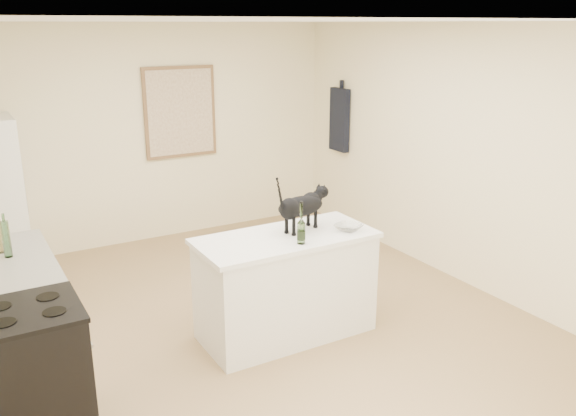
{
  "coord_description": "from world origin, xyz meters",
  "views": [
    {
      "loc": [
        -2.23,
        -4.25,
        2.58
      ],
      "look_at": [
        0.15,
        -0.15,
        1.12
      ],
      "focal_mm": 37.4,
      "sensor_mm": 36.0,
      "label": 1
    }
  ],
  "objects": [
    {
      "name": "stove",
      "position": [
        -1.95,
        -0.6,
        0.45
      ],
      "size": [
        0.6,
        0.6,
        0.9
      ],
      "primitive_type": "cube",
      "color": "black",
      "rests_on": "floor"
    },
    {
      "name": "wall_front",
      "position": [
        0.0,
        -2.75,
        1.3
      ],
      "size": [
        4.5,
        0.0,
        4.5
      ],
      "primitive_type": "plane",
      "rotation": [
        -1.57,
        0.0,
        0.0
      ],
      "color": "beige",
      "rests_on": "ground"
    },
    {
      "name": "artwork_canvas",
      "position": [
        0.3,
        2.7,
        1.55
      ],
      "size": [
        0.82,
        0.0,
        1.02
      ],
      "primitive_type": "cube",
      "color": "beige",
      "rests_on": "wall_back"
    },
    {
      "name": "hanging_garment",
      "position": [
        2.19,
        2.05,
        1.4
      ],
      "size": [
        0.08,
        0.34,
        0.8
      ],
      "primitive_type": "cube",
      "color": "black",
      "rests_on": "wall_right"
    },
    {
      "name": "island_base",
      "position": [
        0.1,
        -0.2,
        0.43
      ],
      "size": [
        1.44,
        0.67,
        0.86
      ],
      "primitive_type": "cube",
      "color": "white",
      "rests_on": "floor"
    },
    {
      "name": "glass_bowl",
      "position": [
        0.62,
        -0.36,
        0.93
      ],
      "size": [
        0.28,
        0.28,
        0.06
      ],
      "primitive_type": "imported",
      "rotation": [
        0.0,
        0.0,
        0.32
      ],
      "color": "white",
      "rests_on": "island_top"
    },
    {
      "name": "floor",
      "position": [
        0.0,
        0.0,
        0.0
      ],
      "size": [
        5.5,
        5.5,
        0.0
      ],
      "primitive_type": "plane",
      "color": "#997951",
      "rests_on": "ground"
    },
    {
      "name": "counter_bottle_cluster",
      "position": [
        -1.96,
        0.5,
        1.04
      ],
      "size": [
        0.1,
        0.18,
        0.28
      ],
      "color": "brown",
      "rests_on": "left_countertop"
    },
    {
      "name": "wall_back",
      "position": [
        0.0,
        2.75,
        1.3
      ],
      "size": [
        4.5,
        0.0,
        4.5
      ],
      "primitive_type": "plane",
      "rotation": [
        1.57,
        0.0,
        0.0
      ],
      "color": "beige",
      "rests_on": "ground"
    },
    {
      "name": "black_cat",
      "position": [
        0.27,
        -0.15,
        1.09
      ],
      "size": [
        0.58,
        0.32,
        0.39
      ],
      "primitive_type": null,
      "rotation": [
        0.0,
        0.0,
        0.29
      ],
      "color": "black",
      "rests_on": "island_top"
    },
    {
      "name": "left_countertop",
      "position": [
        -1.95,
        0.3,
        0.88
      ],
      "size": [
        0.62,
        1.44,
        0.04
      ],
      "primitive_type": "cube",
      "color": "gray",
      "rests_on": "left_cabinets"
    },
    {
      "name": "fridge_paper",
      "position": [
        -1.6,
        2.47,
        1.35
      ],
      "size": [
        0.06,
        0.15,
        0.21
      ],
      "primitive_type": "cube",
      "rotation": [
        0.0,
        0.0,
        0.36
      ],
      "color": "white",
      "rests_on": "fridge"
    },
    {
      "name": "artwork_frame",
      "position": [
        0.3,
        2.72,
        1.55
      ],
      "size": [
        0.9,
        0.03,
        1.1
      ],
      "primitive_type": "cube",
      "color": "brown",
      "rests_on": "wall_back"
    },
    {
      "name": "ceiling",
      "position": [
        0.0,
        0.0,
        2.6
      ],
      "size": [
        5.5,
        5.5,
        0.0
      ],
      "primitive_type": "plane",
      "rotation": [
        3.14,
        0.0,
        0.0
      ],
      "color": "white",
      "rests_on": "ground"
    },
    {
      "name": "left_cabinets",
      "position": [
        -1.95,
        0.3,
        0.43
      ],
      "size": [
        0.6,
        1.4,
        0.86
      ],
      "primitive_type": "cube",
      "color": "white",
      "rests_on": "floor"
    },
    {
      "name": "wall_right",
      "position": [
        2.25,
        0.0,
        1.3
      ],
      "size": [
        0.0,
        5.5,
        5.5
      ],
      "primitive_type": "plane",
      "rotation": [
        1.57,
        0.0,
        -1.57
      ],
      "color": "beige",
      "rests_on": "ground"
    },
    {
      "name": "wine_bottle",
      "position": [
        0.12,
        -0.42,
        1.05
      ],
      "size": [
        0.09,
        0.09,
        0.31
      ],
      "primitive_type": "cylinder",
      "rotation": [
        0.0,
        0.0,
        0.39
      ],
      "color": "#3A6327",
      "rests_on": "island_top"
    },
    {
      "name": "island_top",
      "position": [
        0.1,
        -0.2,
        0.88
      ],
      "size": [
        1.5,
        0.7,
        0.04
      ],
      "primitive_type": "cube",
      "color": "white",
      "rests_on": "island_base"
    }
  ]
}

